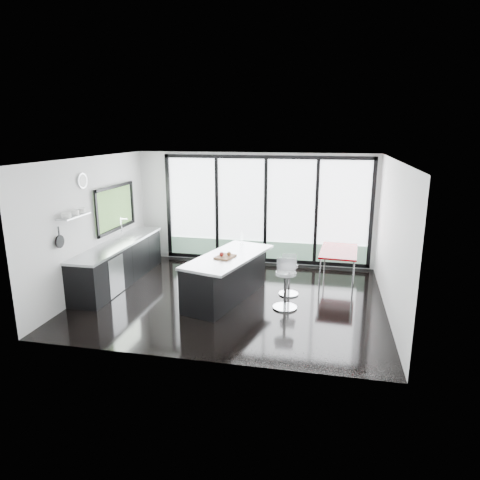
% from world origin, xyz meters
% --- Properties ---
extents(floor, '(6.00, 5.00, 0.00)m').
position_xyz_m(floor, '(0.00, 0.00, 0.00)').
color(floor, black).
rests_on(floor, ground).
extents(ceiling, '(6.00, 5.00, 0.00)m').
position_xyz_m(ceiling, '(0.00, 0.00, 2.80)').
color(ceiling, white).
rests_on(ceiling, wall_back).
extents(wall_back, '(6.00, 0.09, 2.80)m').
position_xyz_m(wall_back, '(0.27, 2.47, 1.27)').
color(wall_back, silver).
rests_on(wall_back, ground).
extents(wall_front, '(6.00, 0.00, 2.80)m').
position_xyz_m(wall_front, '(0.00, -2.50, 1.40)').
color(wall_front, silver).
rests_on(wall_front, ground).
extents(wall_left, '(0.26, 5.00, 2.80)m').
position_xyz_m(wall_left, '(-2.97, 0.27, 1.56)').
color(wall_left, silver).
rests_on(wall_left, ground).
extents(wall_right, '(0.00, 5.00, 2.80)m').
position_xyz_m(wall_right, '(3.00, 0.00, 1.40)').
color(wall_right, silver).
rests_on(wall_right, ground).
extents(counter_cabinets, '(0.69, 3.24, 1.36)m').
position_xyz_m(counter_cabinets, '(-2.67, 0.40, 0.46)').
color(counter_cabinets, black).
rests_on(counter_cabinets, floor).
extents(island, '(1.52, 2.43, 1.20)m').
position_xyz_m(island, '(-0.12, -0.06, 0.47)').
color(island, black).
rests_on(island, floor).
extents(bar_stool_near, '(0.50, 0.50, 0.74)m').
position_xyz_m(bar_stool_near, '(1.11, -0.30, 0.37)').
color(bar_stool_near, silver).
rests_on(bar_stool_near, floor).
extents(bar_stool_far, '(0.45, 0.45, 0.65)m').
position_xyz_m(bar_stool_far, '(1.11, 0.42, 0.33)').
color(bar_stool_far, silver).
rests_on(bar_stool_far, floor).
extents(red_table, '(0.88, 1.43, 0.74)m').
position_xyz_m(red_table, '(2.11, 1.43, 0.37)').
color(red_table, '#7D0005').
rests_on(red_table, floor).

